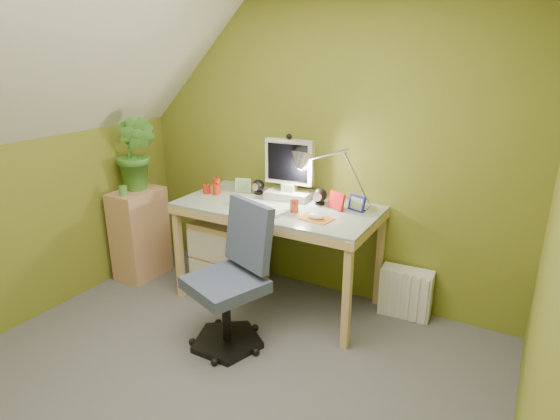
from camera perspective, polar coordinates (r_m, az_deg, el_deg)
The scene contains 22 objects.
floor at distance 2.92m, azimuth -10.51°, elevation -21.97°, with size 3.20×3.20×0.01m, color #57575C.
wall_back at distance 3.63m, azimuth 4.73°, elevation 7.94°, with size 3.20×0.01×2.40m, color olive.
wall_right at distance 1.78m, azimuth 30.54°, elevation -6.87°, with size 0.01×3.20×2.40m, color olive.
slope_ceiling at distance 2.98m, azimuth -28.40°, elevation 16.00°, with size 1.10×3.20×1.10m, color white.
desk at distance 3.63m, azimuth -0.27°, elevation -5.32°, with size 1.49×0.74×0.80m, color tan, non-canonical shape.
monitor at distance 3.56m, azimuth 1.16°, elevation 5.11°, with size 0.35×0.20×0.48m, color #B6B4A4, non-canonical shape.
speaker_left at distance 3.73m, azimuth -2.66°, elevation 2.84°, with size 0.10×0.10×0.12m, color black, non-canonical shape.
speaker_right at distance 3.48m, azimuth 4.90°, elevation 1.68°, with size 0.11×0.11×0.13m, color black, non-canonical shape.
keyboard at distance 3.40m, azimuth -2.62°, elevation 0.42°, with size 0.48×0.15×0.02m, color white.
mousepad at distance 3.20m, azimuth 4.39°, elevation -1.04°, with size 0.22×0.16×0.01m, color orange.
mouse at distance 3.19m, azimuth 4.39°, elevation -0.75°, with size 0.12×0.08×0.04m, color white.
amber_tumbler at distance 3.32m, azimuth 1.73°, elevation 0.48°, with size 0.06×0.06×0.08m, color maroon.
candle_cluster at distance 3.79m, azimuth -8.10°, elevation 2.91°, with size 0.15×0.13×0.11m, color red, non-canonical shape.
photo_frame_red at distance 3.39m, azimuth 6.91°, elevation 1.13°, with size 0.15×0.02×0.13m, color red.
photo_frame_blue at distance 3.38m, azimuth 9.36°, elevation 0.83°, with size 0.13×0.02×0.11m, color #1C1594.
photo_frame_green at distance 3.78m, azimuth -4.49°, elevation 3.01°, with size 0.13×0.02×0.11m, color #9EB47B.
desk_lamp at distance 3.36m, azimuth 7.96°, elevation 5.53°, with size 0.60×0.26×0.65m, color silver, non-canonical shape.
side_ledge at distance 4.21m, azimuth -16.67°, elevation -2.78°, with size 0.29×0.44×0.77m, color tan.
potted_plant at distance 4.04m, azimuth -17.10°, elevation 6.66°, with size 0.34×0.28×0.62m, color #41802A.
green_cup at distance 3.96m, azimuth -18.59°, elevation 2.24°, with size 0.06×0.06×0.08m, color #4F8939.
task_chair at distance 3.08m, azimuth -6.74°, elevation -8.80°, with size 0.51×0.51×0.93m, color #3E4867, non-canonical shape.
radiator at distance 3.64m, azimuth 15.08°, elevation -9.70°, with size 0.37×0.15×0.37m, color silver.
Camera 1 is at (1.49, -1.63, 1.90)m, focal length 30.00 mm.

